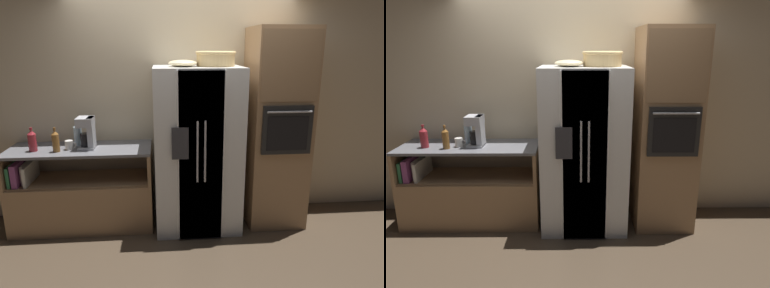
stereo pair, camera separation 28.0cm
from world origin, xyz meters
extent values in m
plane|color=#4C3D2D|center=(0.00, 0.00, 0.00)|extent=(20.00, 20.00, 0.00)
cube|color=beige|center=(0.00, 0.42, 1.40)|extent=(12.00, 0.06, 2.80)
cube|color=#A87F56|center=(-1.14, 0.10, 0.27)|extent=(1.53, 0.59, 0.55)
cube|color=#A87F56|center=(-1.14, 0.10, 0.56)|extent=(1.47, 0.54, 0.02)
cube|color=#A87F56|center=(-1.89, 0.10, 0.72)|extent=(0.04, 0.59, 0.34)
cube|color=#A87F56|center=(-0.39, 0.10, 0.72)|extent=(0.04, 0.59, 0.34)
cube|color=slate|center=(-1.14, 0.10, 0.90)|extent=(1.53, 0.59, 0.03)
cube|color=#337A4C|center=(-1.84, 0.07, 0.67)|extent=(0.03, 0.43, 0.22)
cube|color=#934784|center=(-1.78, 0.07, 0.69)|extent=(0.06, 0.44, 0.24)
cube|color=silver|center=(-1.72, 0.07, 0.67)|extent=(0.04, 0.28, 0.21)
cube|color=silver|center=(-1.68, 0.07, 0.67)|extent=(0.03, 0.43, 0.21)
cube|color=white|center=(0.13, 0.03, 0.89)|extent=(0.92, 0.72, 1.78)
cube|color=white|center=(0.12, -0.34, 0.89)|extent=(0.45, 0.02, 1.75)
cube|color=white|center=(0.14, -0.34, 0.89)|extent=(0.45, 0.02, 1.75)
cylinder|color=#B2B2B7|center=(0.09, -0.37, 0.98)|extent=(0.02, 0.02, 0.62)
cylinder|color=#B2B2B7|center=(0.17, -0.37, 0.98)|extent=(0.02, 0.02, 0.62)
cube|color=#2D2D33|center=(-0.08, -0.36, 1.07)|extent=(0.17, 0.01, 0.32)
cube|color=#A87F56|center=(1.02, 0.07, 1.09)|extent=(0.63, 0.64, 2.18)
cube|color=black|center=(1.02, -0.27, 1.16)|extent=(0.52, 0.04, 0.50)
cube|color=black|center=(1.02, -0.29, 1.13)|extent=(0.42, 0.01, 0.35)
cylinder|color=#B2B2B7|center=(1.02, -0.31, 1.35)|extent=(0.45, 0.02, 0.02)
cube|color=#94704C|center=(1.02, -0.26, 1.79)|extent=(0.59, 0.01, 0.69)
cylinder|color=tan|center=(0.32, 0.01, 1.85)|extent=(0.39, 0.39, 0.13)
torus|color=tan|center=(0.32, 0.01, 1.92)|extent=(0.41, 0.41, 0.03)
ellipsoid|color=beige|center=(-0.02, -0.04, 1.82)|extent=(0.29, 0.29, 0.07)
cylinder|color=brown|center=(-1.35, -0.02, 1.01)|extent=(0.07, 0.07, 0.19)
cone|color=brown|center=(-1.35, -0.02, 1.12)|extent=(0.07, 0.07, 0.04)
cylinder|color=brown|center=(-1.35, -0.02, 1.16)|extent=(0.03, 0.03, 0.03)
cylinder|color=silver|center=(-1.18, 0.20, 1.02)|extent=(0.09, 0.09, 0.21)
cone|color=silver|center=(-1.18, 0.20, 1.15)|extent=(0.09, 0.09, 0.05)
cylinder|color=silver|center=(-1.18, 0.20, 1.19)|extent=(0.03, 0.03, 0.03)
cylinder|color=maroon|center=(-1.60, 0.03, 1.01)|extent=(0.08, 0.08, 0.18)
cone|color=maroon|center=(-1.60, 0.03, 1.12)|extent=(0.08, 0.08, 0.05)
cylinder|color=maroon|center=(-1.60, 0.03, 1.16)|extent=(0.03, 0.03, 0.02)
cylinder|color=silver|center=(-1.24, 0.05, 0.97)|extent=(0.08, 0.08, 0.10)
torus|color=silver|center=(-1.20, 0.05, 0.97)|extent=(0.07, 0.01, 0.07)
cube|color=#B2B2B7|center=(-1.06, 0.08, 0.93)|extent=(0.17, 0.21, 0.02)
cylinder|color=black|center=(-1.07, 0.08, 1.01)|extent=(0.10, 0.10, 0.14)
cube|color=#B2B2B7|center=(-1.00, 0.08, 1.09)|extent=(0.06, 0.18, 0.34)
cube|color=#B2B2B7|center=(-1.06, 0.08, 1.21)|extent=(0.17, 0.21, 0.10)
camera|label=1|loc=(-0.25, -3.55, 1.98)|focal=32.00mm
camera|label=2|loc=(0.03, -3.56, 1.98)|focal=32.00mm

